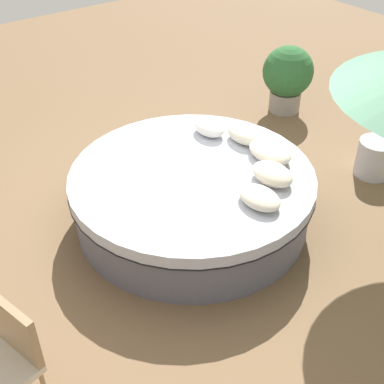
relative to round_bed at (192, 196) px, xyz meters
The scene contains 10 objects.
ground_plane 0.33m from the round_bed, ahead, with size 16.00×16.00×0.00m, color brown.
round_bed is the anchor object (origin of this frame).
throw_pillow_0 0.95m from the round_bed, 14.24° to the left, with size 0.48×0.34×0.15m, color beige.
throw_pillow_1 0.95m from the round_bed, 43.05° to the left, with size 0.49×0.35×0.18m, color beige.
throw_pillow_2 1.01m from the round_bed, 71.85° to the left, with size 0.55×0.37×0.18m, color beige.
throw_pillow_3 1.00m from the round_bed, 100.66° to the left, with size 0.47×0.31×0.18m, color beige.
throw_pillow_4 0.96m from the round_bed, 129.46° to the left, with size 0.44×0.30×0.19m, color white.
patio_chair 2.66m from the round_bed, 68.23° to the right, with size 0.63×0.61×0.98m.
planter 3.09m from the round_bed, 115.24° to the left, with size 0.77×0.77×1.03m.
side_table 2.51m from the round_bed, 75.09° to the left, with size 0.46×0.46×0.48m, color #B7B7BC.
Camera 1 is at (3.72, -2.77, 3.81)m, focal length 48.42 mm.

